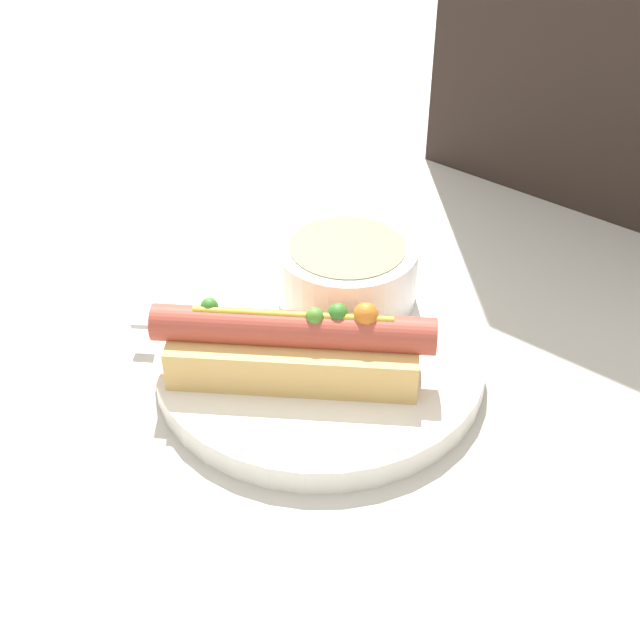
% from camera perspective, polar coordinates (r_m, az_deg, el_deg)
% --- Properties ---
extents(ground_plane, '(4.00, 4.00, 0.00)m').
position_cam_1_polar(ground_plane, '(0.67, 0.00, -3.27)').
color(ground_plane, '#BCB7AD').
extents(dinner_plate, '(0.25, 0.25, 0.02)m').
position_cam_1_polar(dinner_plate, '(0.67, 0.00, -2.64)').
color(dinner_plate, white).
rests_on(dinner_plate, ground_plane).
extents(hot_dog, '(0.18, 0.14, 0.06)m').
position_cam_1_polar(hot_dog, '(0.63, -1.77, -1.60)').
color(hot_dog, '#DBAD60').
rests_on(hot_dog, dinner_plate).
extents(soup_bowl, '(0.11, 0.11, 0.05)m').
position_cam_1_polar(soup_bowl, '(0.70, 1.74, 3.27)').
color(soup_bowl, white).
rests_on(soup_bowl, dinner_plate).
extents(spoon, '(0.13, 0.09, 0.01)m').
position_cam_1_polar(spoon, '(0.68, -3.19, -0.60)').
color(spoon, '#B7B7BC').
rests_on(spoon, dinner_plate).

